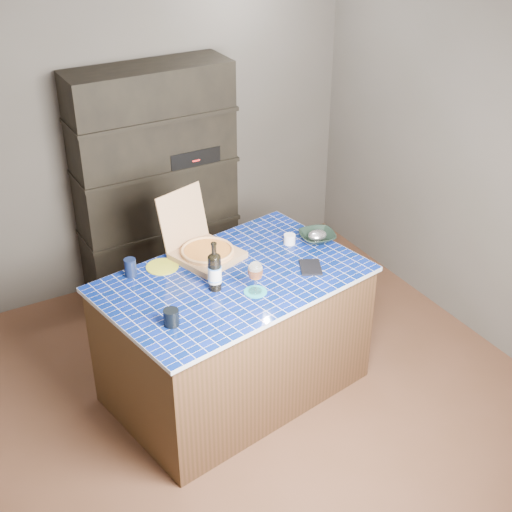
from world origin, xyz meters
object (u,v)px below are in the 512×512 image
kitchen_island (234,334)px  bowl (317,237)px  pizza_box (205,249)px  mead_bottle (215,271)px  wine_glass (255,271)px  dvd_case (311,267)px

kitchen_island → bowl: (0.70, 0.13, 0.46)m
kitchen_island → pizza_box: pizza_box is taller
mead_bottle → bowl: size_ratio=1.34×
pizza_box → kitchen_island: bearing=-99.6°
pizza_box → wine_glass: pizza_box is taller
kitchen_island → bowl: 0.85m
pizza_box → bowl: size_ratio=2.29×
bowl → pizza_box: bearing=167.0°
mead_bottle → kitchen_island: bearing=22.4°
mead_bottle → bowl: mead_bottle is taller
bowl → kitchen_island: bearing=-169.6°
pizza_box → dvd_case: pizza_box is taller
wine_glass → pizza_box: bearing=98.8°
mead_bottle → bowl: 0.88m
mead_bottle → wine_glass: bearing=-38.3°
wine_glass → bowl: 0.75m
pizza_box → mead_bottle: pizza_box is taller
pizza_box → wine_glass: 0.53m
bowl → mead_bottle: bearing=-167.3°
wine_glass → dvd_case: (0.43, 0.07, -0.14)m
dvd_case → bowl: bowl is taller
pizza_box → dvd_case: (0.51, -0.44, -0.05)m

